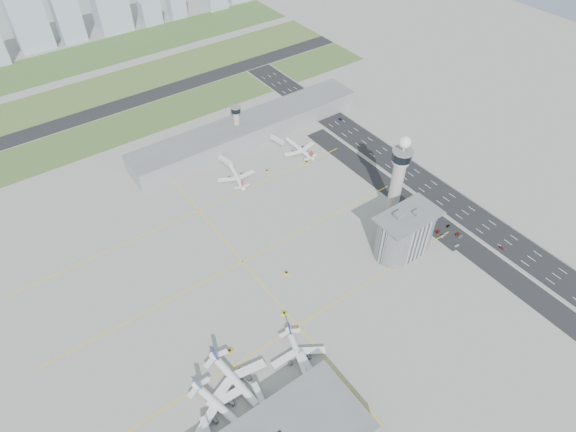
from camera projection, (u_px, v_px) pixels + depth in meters
ground at (319, 263)px, 311.48m from camera, size 1000.00×1000.00×0.00m
grass_strip_0 at (148, 119)px, 434.99m from camera, size 480.00×50.00×0.08m
grass_strip_1 at (117, 86)px, 478.98m from camera, size 480.00×60.00×0.08m
grass_strip_2 at (89, 56)px, 525.90m from camera, size 480.00×70.00×0.08m
runway at (132, 102)px, 456.68m from camera, size 480.00×22.00×0.10m
highway at (440, 195)px, 359.91m from camera, size 28.00×500.00×0.10m
barrier_left at (427, 201)px, 353.63m from camera, size 0.60×500.00×1.20m
barrier_right at (452, 187)px, 365.43m from camera, size 0.60×500.00×1.20m
landside_road at (427, 216)px, 343.52m from camera, size 18.00×260.00×0.08m
parking_lot at (438, 226)px, 335.63m from camera, size 20.00×44.00×0.10m
taxiway_line_h_0 at (297, 326)px, 277.03m from camera, size 260.00×0.60×0.01m
taxiway_line_h_1 at (243, 262)px, 312.22m from camera, size 260.00×0.60×0.01m
taxiway_line_h_2 at (199, 211)px, 347.41m from camera, size 260.00×0.60×0.01m
taxiway_line_v at (243, 262)px, 312.22m from camera, size 0.60×260.00×0.01m
control_tower at (399, 174)px, 322.28m from camera, size 14.00×14.00×64.50m
secondary_tower at (237, 120)px, 399.10m from camera, size 8.60×8.60×31.90m
admin_building at (405, 233)px, 309.91m from camera, size 42.00×24.00×33.50m
terminal_pier at (249, 129)px, 409.68m from camera, size 210.00×32.00×15.80m
airplane_near_a at (221, 407)px, 236.91m from camera, size 42.99×47.44×11.32m
airplane_near_b at (237, 380)px, 246.55m from camera, size 42.14×47.87×12.25m
airplane_near_c at (299, 354)px, 258.18m from camera, size 40.51×44.17×10.27m
airplane_far_a at (236, 173)px, 370.74m from camera, size 37.01×40.97×9.85m
airplane_far_b at (299, 146)px, 396.01m from camera, size 30.95×36.26×10.04m
jet_bridge_near_1 at (265, 409)px, 238.76m from camera, size 5.39×14.31×5.70m
jet_bridge_near_2 at (313, 377)px, 251.40m from camera, size 5.39×14.31×5.70m
jet_bridge_far_0 at (220, 158)px, 387.77m from camera, size 5.39×14.31×5.70m
jet_bridge_far_1 at (271, 138)px, 408.85m from camera, size 5.39×14.31×5.70m
tug_0 at (240, 369)px, 256.49m from camera, size 2.96×2.05×1.71m
tug_1 at (230, 351)px, 264.37m from camera, size 3.33×2.54×1.77m
tug_2 at (284, 314)px, 282.22m from camera, size 3.36×3.57×1.71m
tug_3 at (286, 273)px, 304.32m from camera, size 2.62×3.34×1.73m
tug_4 at (267, 171)px, 379.27m from camera, size 2.23×3.13×1.76m
tug_5 at (307, 162)px, 387.36m from camera, size 2.50×3.32×1.78m
car_lot_0 at (457, 245)px, 321.76m from camera, size 3.92×1.90×1.29m
car_lot_1 at (443, 236)px, 328.29m from camera, size 4.03×1.63×1.30m
car_lot_2 at (438, 232)px, 331.34m from camera, size 4.01×2.00×1.09m
car_lot_3 at (432, 227)px, 334.34m from camera, size 4.20×2.06×1.18m
car_lot_4 at (424, 222)px, 338.48m from camera, size 3.38×1.78×1.10m
car_lot_5 at (416, 217)px, 341.89m from camera, size 3.68×1.69×1.17m
car_lot_6 at (460, 236)px, 327.87m from camera, size 4.33×2.36×1.15m
car_lot_7 at (457, 234)px, 329.65m from camera, size 3.89×1.76×1.11m
car_lot_8 at (448, 226)px, 335.37m from camera, size 3.40×1.51×1.14m
car_lot_9 at (437, 220)px, 339.47m from camera, size 4.02×1.94×1.27m
car_lot_10 at (431, 214)px, 343.60m from camera, size 4.51×2.42×1.21m
car_lot_11 at (425, 211)px, 346.07m from camera, size 4.47×2.34×1.24m
car_hw_0 at (502, 248)px, 320.23m from camera, size 2.03×3.89×1.26m
car_hw_1 at (403, 169)px, 381.43m from camera, size 1.99×4.12×1.30m
car_hw_2 at (341, 119)px, 433.77m from camera, size 2.38×4.52×1.21m
car_hw_4 at (293, 98)px, 460.96m from camera, size 1.65×3.47×1.15m
skyline_bldg_7 at (28, 20)px, 521.51m from camera, size 35.76×28.61×61.22m
skyline_bldg_8 at (63, 3)px, 527.58m from camera, size 26.33×21.06×83.39m
skyline_bldg_9 at (109, 3)px, 556.32m from camera, size 36.96×29.57×62.11m
skyline_bldg_10 at (150, 12)px, 581.26m from camera, size 23.01×18.41×27.75m
skyline_bldg_11 at (176, 1)px, 591.93m from camera, size 20.22×16.18×38.97m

